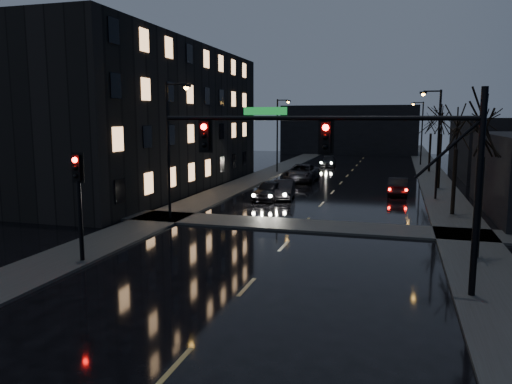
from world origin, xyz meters
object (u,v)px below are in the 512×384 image
Objects in this scene: oncoming_car_a at (270,190)px; oncoming_car_d at (329,161)px; lead_car at (398,186)px; oncoming_car_c at (302,173)px; oncoming_car_b at (283,190)px.

oncoming_car_a is 26.74m from oncoming_car_d.
lead_car reaches higher than oncoming_car_d.
oncoming_car_d is (0.47, 15.47, -0.18)m from oncoming_car_c.
oncoming_car_a is at bearing -96.71° from oncoming_car_d.
oncoming_car_a reaches higher than oncoming_car_b.
oncoming_car_b is at bearing 29.01° from lead_car.
oncoming_car_c is at bearing 93.21° from oncoming_car_a.
oncoming_car_d is at bearing 83.37° from oncoming_car_b.
oncoming_car_c is at bearing -33.39° from lead_car.
oncoming_car_a is 0.98× the size of oncoming_car_d.
lead_car is at bearing 21.15° from oncoming_car_b.
oncoming_car_b is at bearing 48.93° from oncoming_car_a.
oncoming_car_b is 9.34m from lead_car.
oncoming_car_b is 10.45m from oncoming_car_c.
oncoming_car_a is 0.73× the size of oncoming_car_c.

